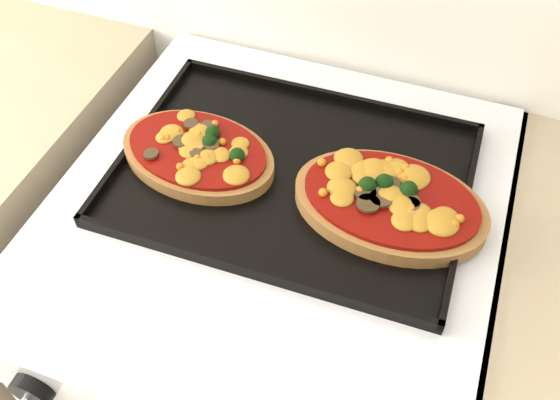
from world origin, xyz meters
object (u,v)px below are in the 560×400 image
at_px(pizza_right, 390,202).
at_px(baking_tray, 293,173).
at_px(pizza_left, 198,152).
at_px(stove, 279,352).

bearing_deg(pizza_right, baking_tray, 172.21).
xyz_separation_m(baking_tray, pizza_left, (-0.13, -0.02, 0.01)).
relative_size(stove, baking_tray, 1.95).
xyz_separation_m(stove, pizza_right, (0.14, 0.02, 0.48)).
bearing_deg(baking_tray, pizza_left, -171.97).
bearing_deg(pizza_left, pizza_right, 0.35).
xyz_separation_m(stove, baking_tray, (0.01, 0.04, 0.47)).
xyz_separation_m(pizza_left, pizza_right, (0.27, 0.00, 0.00)).
relative_size(pizza_left, pizza_right, 0.89).
bearing_deg(stove, baking_tray, 79.65).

